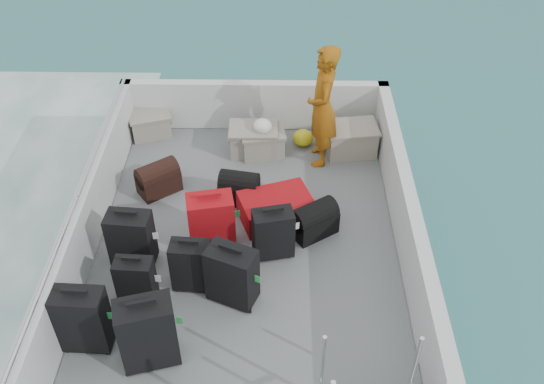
{
  "coord_description": "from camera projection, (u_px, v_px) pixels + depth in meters",
  "views": [
    {
      "loc": [
        0.35,
        -4.67,
        5.45
      ],
      "look_at": [
        0.27,
        0.55,
        1.0
      ],
      "focal_mm": 40.0,
      "sensor_mm": 36.0,
      "label": 1
    }
  ],
  "objects": [
    {
      "name": "suitcase_2",
      "position": [
        131.0,
        239.0,
        6.35
      ],
      "size": [
        0.48,
        0.31,
        0.66
      ],
      "primitive_type": "cube",
      "rotation": [
        0.0,
        0.0,
        -0.09
      ],
      "color": "black",
      "rests_on": "deck"
    },
    {
      "name": "suitcase_7",
      "position": [
        273.0,
        234.0,
        6.46
      ],
      "size": [
        0.47,
        0.33,
        0.6
      ],
      "primitive_type": "cube",
      "rotation": [
        0.0,
        0.0,
        0.22
      ],
      "color": "black",
      "rests_on": "deck"
    },
    {
      "name": "suitcase_8",
      "position": [
        276.0,
        208.0,
        6.99
      ],
      "size": [
        0.93,
        0.76,
        0.31
      ],
      "primitive_type": "cube",
      "rotation": [
        0.0,
        0.0,
        1.92
      ],
      "color": "#AF0D1A",
      "rests_on": "deck"
    },
    {
      "name": "ferry_hull",
      "position": [
        248.0,
        270.0,
        6.9
      ],
      "size": [
        3.6,
        5.0,
        0.6
      ],
      "primitive_type": "cube",
      "color": "silver",
      "rests_on": "ground"
    },
    {
      "name": "yellow_bag",
      "position": [
        303.0,
        138.0,
        8.13
      ],
      "size": [
        0.28,
        0.26,
        0.22
      ],
      "primitive_type": "ellipsoid",
      "color": "gold",
      "rests_on": "deck"
    },
    {
      "name": "crate_1",
      "position": [
        254.0,
        141.0,
        7.96
      ],
      "size": [
        0.6,
        0.42,
        0.36
      ],
      "primitive_type": "cube",
      "rotation": [
        0.0,
        0.0,
        0.02
      ],
      "color": "gray",
      "rests_on": "deck"
    },
    {
      "name": "white_bag",
      "position": [
        263.0,
        128.0,
        7.79
      ],
      "size": [
        0.24,
        0.24,
        0.18
      ],
      "primitive_type": "ellipsoid",
      "color": "white",
      "rests_on": "crate_2"
    },
    {
      "name": "crate_2",
      "position": [
        263.0,
        144.0,
        7.95
      ],
      "size": [
        0.58,
        0.45,
        0.32
      ],
      "primitive_type": "cube",
      "rotation": [
        0.0,
        0.0,
        0.17
      ],
      "color": "gray",
      "rests_on": "deck"
    },
    {
      "name": "suitcase_5",
      "position": [
        211.0,
        223.0,
        6.53
      ],
      "size": [
        0.54,
        0.38,
        0.68
      ],
      "primitive_type": "cube",
      "rotation": [
        0.0,
        0.0,
        0.19
      ],
      "color": "#AF0D1A",
      "rests_on": "deck"
    },
    {
      "name": "suitcase_3",
      "position": [
        148.0,
        334.0,
        5.38
      ],
      "size": [
        0.57,
        0.42,
        0.77
      ],
      "primitive_type": "cube",
      "rotation": [
        0.0,
        0.0,
        0.27
      ],
      "color": "black",
      "rests_on": "deck"
    },
    {
      "name": "crate_0",
      "position": [
        151.0,
        125.0,
        8.28
      ],
      "size": [
        0.6,
        0.49,
        0.31
      ],
      "primitive_type": "cube",
      "rotation": [
        0.0,
        0.0,
        0.31
      ],
      "color": "gray",
      "rests_on": "deck"
    },
    {
      "name": "suitcase_0",
      "position": [
        83.0,
        320.0,
        5.52
      ],
      "size": [
        0.47,
        0.28,
        0.71
      ],
      "primitive_type": "cube",
      "rotation": [
        0.0,
        0.0,
        -0.05
      ],
      "color": "black",
      "rests_on": "deck"
    },
    {
      "name": "ground",
      "position": [
        248.0,
        287.0,
        7.09
      ],
      "size": [
        160.0,
        160.0,
        0.0
      ],
      "primitive_type": "plane",
      "color": "#195758",
      "rests_on": "ground"
    },
    {
      "name": "duffel_0",
      "position": [
        159.0,
        181.0,
        7.36
      ],
      "size": [
        0.57,
        0.53,
        0.32
      ],
      "primitive_type": null,
      "rotation": [
        0.0,
        0.0,
        0.64
      ],
      "color": "black",
      "rests_on": "deck"
    },
    {
      "name": "passenger",
      "position": [
        322.0,
        107.0,
        7.44
      ],
      "size": [
        0.38,
        0.59,
        1.61
      ],
      "primitive_type": "imported",
      "rotation": [
        0.0,
        0.0,
        -1.57
      ],
      "color": "orange",
      "rests_on": "deck"
    },
    {
      "name": "deck",
      "position": [
        247.0,
        251.0,
        6.7
      ],
      "size": [
        3.3,
        4.7,
        0.02
      ],
      "primitive_type": "cube",
      "color": "slate",
      "rests_on": "ferry_hull"
    },
    {
      "name": "crate_3",
      "position": [
        351.0,
        141.0,
        7.95
      ],
      "size": [
        0.68,
        0.51,
        0.38
      ],
      "primitive_type": "cube",
      "rotation": [
        0.0,
        0.0,
        0.14
      ],
      "color": "gray",
      "rests_on": "deck"
    },
    {
      "name": "suitcase_6",
      "position": [
        232.0,
        276.0,
        5.97
      ],
      "size": [
        0.55,
        0.45,
        0.66
      ],
      "primitive_type": "cube",
      "rotation": [
        0.0,
        0.0,
        -0.4
      ],
      "color": "black",
      "rests_on": "deck"
    },
    {
      "name": "duffel_1",
      "position": [
        239.0,
        190.0,
        7.23
      ],
      "size": [
        0.5,
        0.38,
        0.32
      ],
      "primitive_type": null,
      "rotation": [
        0.0,
        0.0,
        -0.18
      ],
      "color": "black",
      "rests_on": "deck"
    },
    {
      "name": "suitcase_4",
      "position": [
        191.0,
        266.0,
        6.11
      ],
      "size": [
        0.41,
        0.26,
        0.59
      ],
      "primitive_type": "cube",
      "rotation": [
        0.0,
        0.0,
        -0.07
      ],
      "color": "black",
      "rests_on": "deck"
    },
    {
      "name": "suitcase_1",
      "position": [
        136.0,
        282.0,
        5.97
      ],
      "size": [
        0.38,
        0.23,
        0.56
      ],
      "primitive_type": "cube",
      "rotation": [
        0.0,
        0.0,
        -0.05
      ],
      "color": "black",
      "rests_on": "deck"
    },
    {
      "name": "deck_fittings",
      "position": [
        278.0,
        248.0,
        6.2
      ],
      "size": [
        3.6,
        5.0,
        0.9
      ],
      "color": "silver",
      "rests_on": "deck"
    },
    {
      "name": "duffel_2",
      "position": [
        314.0,
        222.0,
        6.8
      ],
      "size": [
        0.58,
        0.53,
        0.32
      ],
      "primitive_type": null,
      "rotation": [
        0.0,
        0.0,
        0.58
      ],
      "color": "black",
      "rests_on": "deck"
    }
  ]
}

